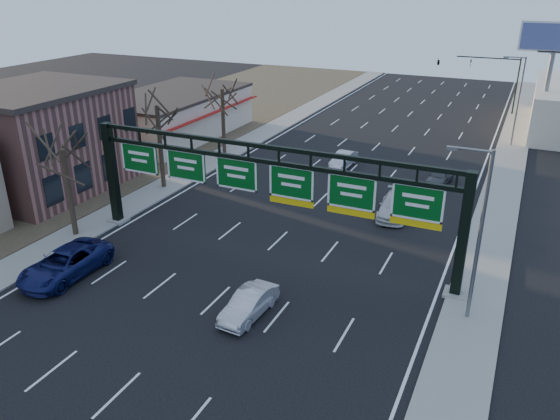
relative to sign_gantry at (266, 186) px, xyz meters
The scene contains 20 objects.
ground 9.24m from the sign_gantry, 91.15° to the right, with size 160.00×160.00×0.00m, color black.
sidewalk_left 18.24m from the sign_gantry, 137.20° to the left, with size 3.00×120.00×0.12m, color gray.
sidewalk_right 18.02m from the sign_gantry, 43.51° to the left, with size 3.00×120.00×0.12m, color gray.
dirt_strip_left 28.25m from the sign_gantry, 154.50° to the left, with size 21.00×120.00×0.06m, color #473D2B.
lane_markings 12.86m from the sign_gantry, 90.76° to the left, with size 21.60×120.00×0.01m, color white.
sign_gantry is the anchor object (origin of this frame).
brick_block 21.87m from the sign_gantry, behind, with size 10.40×12.40×8.30m.
cream_strip 30.24m from the sign_gantry, 135.86° to the left, with size 10.90×18.40×4.70m.
tree_gantry 13.53m from the sign_gantry, 166.97° to the right, with size 3.60×3.60×8.48m.
tree_mid 15.08m from the sign_gantry, 151.63° to the left, with size 3.60×3.60×9.24m.
tree_far 21.57m from the sign_gantry, 127.32° to the left, with size 3.60×3.60×8.86m.
streetlight_near 12.48m from the sign_gantry, ahead, with size 2.15×0.22×9.00m.
streetlight_far 34.29m from the sign_gantry, 68.96° to the left, with size 2.15×0.22×9.00m.
billboard_right 40.09m from the sign_gantry, 68.14° to the left, with size 7.00×0.50×12.00m.
traffic_signal_mast 47.33m from the sign_gantry, 83.29° to the left, with size 10.16×0.54×7.00m.
car_blue_suv 12.57m from the sign_gantry, 141.98° to the right, with size 2.72×5.90×1.64m, color #12184E.
car_silver_sedan 7.89m from the sign_gantry, 71.67° to the right, with size 1.43×4.09×1.35m, color #B8B8BD.
car_white_wagon 11.70m from the sign_gantry, 58.38° to the left, with size 2.04×5.01×1.45m, color silver.
car_grey_far 19.54m from the sign_gantry, 66.35° to the left, with size 1.56×3.88×1.32m, color #444749.
car_silver_distant 18.88m from the sign_gantry, 93.65° to the left, with size 1.43×4.11×1.36m, color silver.
Camera 1 is at (13.77, -19.45, 16.18)m, focal length 35.00 mm.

